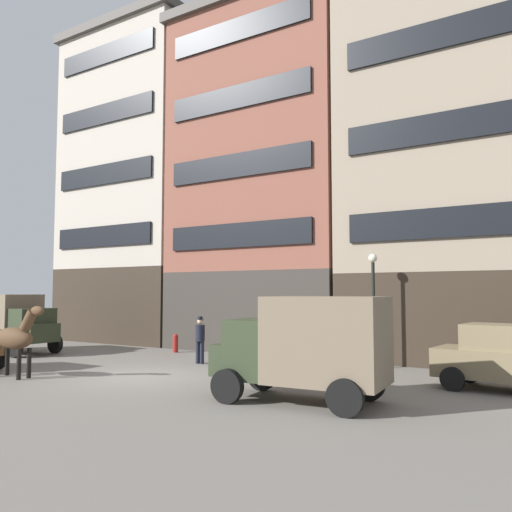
# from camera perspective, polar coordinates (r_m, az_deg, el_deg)

# --- Properties ---
(ground_plane) EXTENTS (120.00, 120.00, 0.00)m
(ground_plane) POSITION_cam_1_polar(r_m,az_deg,el_deg) (17.47, -12.75, -12.91)
(ground_plane) COLOR slate
(building_far_left) EXTENTS (8.82, 6.34, 18.03)m
(building_far_left) POSITION_cam_1_polar(r_m,az_deg,el_deg) (31.33, -12.43, 7.72)
(building_far_left) COLOR #33281E
(building_far_left) RESTS_ON ground_plane
(building_center_left) EXTENTS (9.33, 6.34, 16.88)m
(building_center_left) POSITION_cam_1_polar(r_m,az_deg,el_deg) (25.99, 1.61, 8.76)
(building_center_left) COLOR #38332D
(building_center_left) RESTS_ON ground_plane
(building_center_right) EXTENTS (10.19, 6.34, 17.83)m
(building_center_right) POSITION_cam_1_polar(r_m,az_deg,el_deg) (23.01, 22.77, 11.99)
(building_center_right) COLOR #33281E
(building_center_right) RESTS_ON ground_plane
(draft_horse) EXTENTS (2.35, 0.66, 2.30)m
(draft_horse) POSITION_cam_1_polar(r_m,az_deg,el_deg) (18.36, -25.11, -8.20)
(draft_horse) COLOR #513823
(draft_horse) RESTS_ON ground_plane
(delivery_truck_near) EXTENTS (4.47, 2.41, 2.62)m
(delivery_truck_near) POSITION_cam_1_polar(r_m,az_deg,el_deg) (13.00, 5.40, -9.77)
(delivery_truck_near) COLOR #2D3823
(delivery_truck_near) RESTS_ON ground_plane
(delivery_truck_far) EXTENTS (4.39, 2.22, 2.62)m
(delivery_truck_far) POSITION_cam_1_polar(r_m,az_deg,el_deg) (25.78, -25.23, -6.54)
(delivery_truck_far) COLOR #2D3823
(delivery_truck_far) RESTS_ON ground_plane
(sedan_dark) EXTENTS (3.85, 2.19, 1.83)m
(sedan_dark) POSITION_cam_1_polar(r_m,az_deg,el_deg) (15.99, 25.87, -10.15)
(sedan_dark) COLOR #7A6B4C
(sedan_dark) RESTS_ON ground_plane
(pedestrian_officer) EXTENTS (0.45, 0.45, 1.79)m
(pedestrian_officer) POSITION_cam_1_polar(r_m,az_deg,el_deg) (20.01, -6.23, -9.01)
(pedestrian_officer) COLOR black
(pedestrian_officer) RESTS_ON ground_plane
(streetlamp_curbside) EXTENTS (0.32, 0.32, 4.12)m
(streetlamp_curbside) POSITION_cam_1_polar(r_m,az_deg,el_deg) (19.07, 12.90, -4.09)
(streetlamp_curbside) COLOR black
(streetlamp_curbside) RESTS_ON ground_plane
(fire_hydrant_curbside) EXTENTS (0.24, 0.24, 0.83)m
(fire_hydrant_curbside) POSITION_cam_1_polar(r_m,az_deg,el_deg) (23.90, -8.92, -9.50)
(fire_hydrant_curbside) COLOR maroon
(fire_hydrant_curbside) RESTS_ON ground_plane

